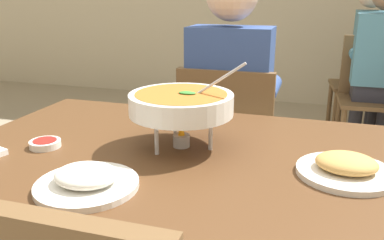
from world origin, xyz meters
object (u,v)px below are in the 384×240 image
(rice_plate, at_px, (87,180))
(patron_bg_left, at_px, (379,60))
(chair_bg_left, at_px, (369,89))
(chair_bg_right, at_px, (370,78))
(chair_diner_main, at_px, (228,149))
(diner_main, at_px, (231,98))
(sauce_dish, at_px, (45,143))
(curry_bowl, at_px, (181,104))
(appetizer_plate, at_px, (346,168))
(patron_bg_right, at_px, (371,51))
(dining_table_main, at_px, (177,187))

(rice_plate, height_order, patron_bg_left, patron_bg_left)
(chair_bg_left, relative_size, patron_bg_left, 0.69)
(rice_plate, height_order, chair_bg_right, chair_bg_right)
(chair_diner_main, height_order, rice_plate, chair_diner_main)
(diner_main, xyz_separation_m, sauce_dish, (-0.38, -0.83, 0.04))
(curry_bowl, distance_m, sauce_dish, 0.42)
(appetizer_plate, distance_m, chair_bg_right, 2.75)
(chair_bg_left, bearing_deg, rice_plate, -109.38)
(diner_main, relative_size, appetizer_plate, 5.46)
(chair_diner_main, relative_size, appetizer_plate, 3.75)
(chair_diner_main, bearing_deg, rice_plate, -97.09)
(curry_bowl, distance_m, patron_bg_right, 2.74)
(curry_bowl, distance_m, rice_plate, 0.36)
(chair_diner_main, height_order, curry_bowl, curry_bowl)
(sauce_dish, distance_m, patron_bg_left, 2.53)
(chair_diner_main, bearing_deg, patron_bg_right, 68.09)
(rice_plate, bearing_deg, chair_diner_main, 82.91)
(diner_main, xyz_separation_m, patron_bg_right, (0.78, 1.91, 0.00))
(chair_bg_left, bearing_deg, sauce_dish, -116.22)
(dining_table_main, height_order, chair_bg_right, chair_bg_right)
(dining_table_main, xyz_separation_m, appetizer_plate, (0.45, -0.02, 0.13))
(sauce_dish, bearing_deg, dining_table_main, 11.76)
(diner_main, relative_size, chair_bg_right, 1.46)
(chair_bg_left, distance_m, patron_bg_right, 0.49)
(sauce_dish, xyz_separation_m, chair_bg_left, (1.14, 2.31, -0.27))
(dining_table_main, xyz_separation_m, patron_bg_left, (0.79, 2.17, 0.09))
(chair_diner_main, relative_size, patron_bg_left, 0.69)
(diner_main, distance_m, appetizer_plate, 0.90)
(sauce_dish, bearing_deg, diner_main, 65.42)
(rice_plate, bearing_deg, patron_bg_left, 69.53)
(chair_diner_main, xyz_separation_m, curry_bowl, (-0.00, -0.68, 0.39))
(dining_table_main, relative_size, sauce_dish, 14.50)
(dining_table_main, xyz_separation_m, chair_bg_left, (0.76, 2.23, -0.15))
(curry_bowl, xyz_separation_m, chair_bg_left, (0.76, 2.19, -0.39))
(dining_table_main, xyz_separation_m, rice_plate, (-0.12, -0.27, 0.13))
(patron_bg_left, distance_m, patron_bg_right, 0.50)
(sauce_dish, bearing_deg, curry_bowl, 18.10)
(chair_diner_main, bearing_deg, patron_bg_left, 61.45)
(sauce_dish, distance_m, chair_bg_right, 3.03)
(dining_table_main, xyz_separation_m, chair_bg_right, (0.81, 2.69, -0.15))
(dining_table_main, xyz_separation_m, patron_bg_right, (0.78, 2.67, 0.09))
(dining_table_main, height_order, appetizer_plate, appetizer_plate)
(patron_bg_right, bearing_deg, chair_diner_main, -111.91)
(rice_plate, height_order, sauce_dish, rice_plate)
(diner_main, height_order, curry_bowl, diner_main)
(chair_bg_right, distance_m, patron_bg_right, 0.24)
(rice_plate, height_order, patron_bg_right, patron_bg_right)
(curry_bowl, xyz_separation_m, rice_plate, (-0.12, -0.32, -0.11))
(dining_table_main, relative_size, chair_diner_main, 1.45)
(dining_table_main, relative_size, patron_bg_right, 1.00)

